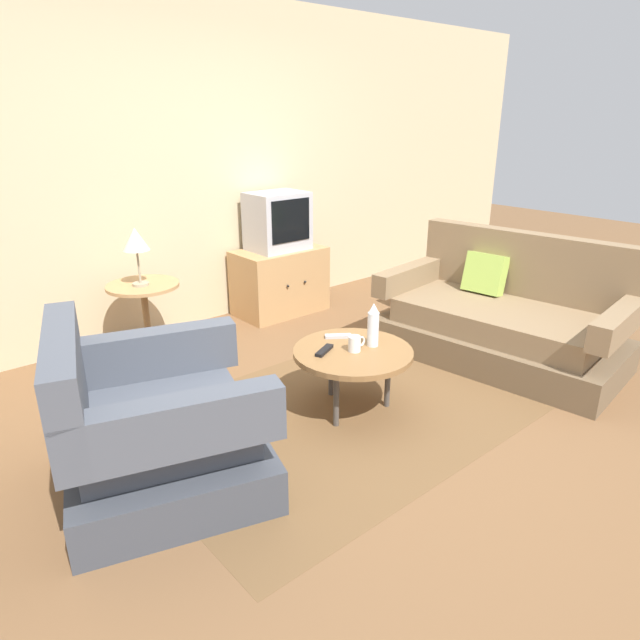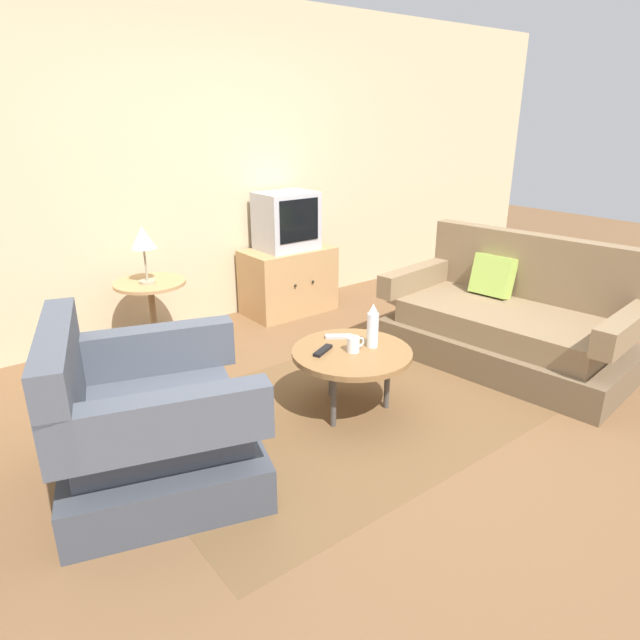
# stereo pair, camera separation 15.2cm
# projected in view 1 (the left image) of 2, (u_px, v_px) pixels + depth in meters

# --- Properties ---
(ground_plane) EXTENTS (16.00, 16.00, 0.00)m
(ground_plane) POSITION_uv_depth(u_px,v_px,m) (376.00, 406.00, 3.58)
(ground_plane) COLOR brown
(back_wall) EXTENTS (9.00, 0.12, 2.70)m
(back_wall) POSITION_uv_depth(u_px,v_px,m) (193.00, 167.00, 4.67)
(back_wall) COLOR #CCB78E
(back_wall) RESTS_ON ground
(area_rug) EXTENTS (2.64, 1.70, 0.00)m
(area_rug) POSITION_uv_depth(u_px,v_px,m) (352.00, 408.00, 3.55)
(area_rug) COLOR brown
(area_rug) RESTS_ON ground
(armchair) EXTENTS (1.19, 1.21, 0.88)m
(armchair) POSITION_uv_depth(u_px,v_px,m) (154.00, 432.00, 2.73)
(armchair) COLOR #3E424B
(armchair) RESTS_ON ground
(couch) EXTENTS (1.13, 1.85, 0.92)m
(couch) POSITION_uv_depth(u_px,v_px,m) (503.00, 320.00, 4.23)
(couch) COLOR brown
(couch) RESTS_ON ground
(coffee_table) EXTENTS (0.74, 0.74, 0.41)m
(coffee_table) POSITION_uv_depth(u_px,v_px,m) (353.00, 354.00, 3.42)
(coffee_table) COLOR olive
(coffee_table) RESTS_ON ground
(side_table) EXTENTS (0.54, 0.54, 0.58)m
(side_table) POSITION_uv_depth(u_px,v_px,m) (145.00, 304.00, 4.21)
(side_table) COLOR tan
(side_table) RESTS_ON ground
(tv_stand) EXTENTS (0.83, 0.51, 0.61)m
(tv_stand) POSITION_uv_depth(u_px,v_px,m) (280.00, 281.00, 5.18)
(tv_stand) COLOR tan
(tv_stand) RESTS_ON ground
(television) EXTENTS (0.51, 0.40, 0.52)m
(television) POSITION_uv_depth(u_px,v_px,m) (278.00, 221.00, 4.99)
(television) COLOR #B7B7BC
(television) RESTS_ON tv_stand
(table_lamp) EXTENTS (0.19, 0.19, 0.43)m
(table_lamp) POSITION_uv_depth(u_px,v_px,m) (136.00, 241.00, 4.01)
(table_lamp) COLOR #9E937A
(table_lamp) RESTS_ON side_table
(vase) EXTENTS (0.07, 0.07, 0.28)m
(vase) POSITION_uv_depth(u_px,v_px,m) (373.00, 325.00, 3.43)
(vase) COLOR white
(vase) RESTS_ON coffee_table
(mug) EXTENTS (0.13, 0.08, 0.10)m
(mug) POSITION_uv_depth(u_px,v_px,m) (355.00, 344.00, 3.38)
(mug) COLOR white
(mug) RESTS_ON coffee_table
(tv_remote_dark) EXTENTS (0.18, 0.11, 0.02)m
(tv_remote_dark) POSITION_uv_depth(u_px,v_px,m) (324.00, 350.00, 3.37)
(tv_remote_dark) COLOR black
(tv_remote_dark) RESTS_ON coffee_table
(tv_remote_silver) EXTENTS (0.17, 0.14, 0.02)m
(tv_remote_silver) POSITION_uv_depth(u_px,v_px,m) (338.00, 336.00, 3.59)
(tv_remote_silver) COLOR #B2B2B7
(tv_remote_silver) RESTS_ON coffee_table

